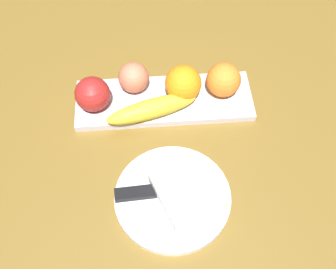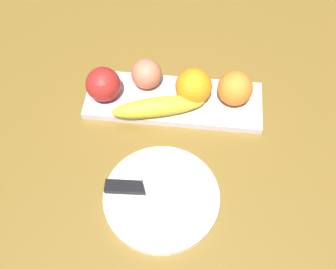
{
  "view_description": "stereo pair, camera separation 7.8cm",
  "coord_description": "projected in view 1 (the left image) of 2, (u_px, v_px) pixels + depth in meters",
  "views": [
    {
      "loc": [
        -0.07,
        -0.57,
        0.7
      ],
      "look_at": [
        -0.04,
        -0.13,
        0.05
      ],
      "focal_mm": 44.38,
      "sensor_mm": 36.0,
      "label": 1
    },
    {
      "loc": [
        0.01,
        -0.57,
        0.7
      ],
      "look_at": [
        -0.04,
        -0.13,
        0.05
      ],
      "focal_mm": 44.38,
      "sensor_mm": 36.0,
      "label": 2
    }
  ],
  "objects": [
    {
      "name": "knife",
      "position": [
        148.0,
        192.0,
        0.75
      ],
      "size": [
        0.18,
        0.03,
        0.01
      ],
      "rotation": [
        0.0,
        0.0,
        0.05
      ],
      "color": "silver",
      "rests_on": "dinner_plate"
    },
    {
      "name": "orange_near_banana",
      "position": [
        183.0,
        83.0,
        0.84
      ],
      "size": [
        0.08,
        0.08,
        0.08
      ],
      "primitive_type": "sphere",
      "color": "orange",
      "rests_on": "fruit_tray"
    },
    {
      "name": "peach",
      "position": [
        134.0,
        78.0,
        0.86
      ],
      "size": [
        0.06,
        0.06,
        0.06
      ],
      "primitive_type": "sphere",
      "color": "#DC7657",
      "rests_on": "fruit_tray"
    },
    {
      "name": "ground_plane",
      "position": [
        182.0,
        94.0,
        0.9
      ],
      "size": [
        2.4,
        2.4,
        0.0
      ],
      "primitive_type": "plane",
      "color": "brown"
    },
    {
      "name": "orange_near_apple",
      "position": [
        224.0,
        80.0,
        0.85
      ],
      "size": [
        0.07,
        0.07,
        0.07
      ],
      "primitive_type": "sphere",
      "color": "orange",
      "rests_on": "fruit_tray"
    },
    {
      "name": "fruit_tray",
      "position": [
        164.0,
        100.0,
        0.88
      ],
      "size": [
        0.37,
        0.12,
        0.02
      ],
      "primitive_type": "cube",
      "color": "silver",
      "rests_on": "ground_plane"
    },
    {
      "name": "folded_napkin",
      "position": [
        187.0,
        191.0,
        0.74
      ],
      "size": [
        0.14,
        0.14,
        0.03
      ],
      "primitive_type": "cube",
      "rotation": [
        0.0,
        0.0,
        0.38
      ],
      "color": "white",
      "rests_on": "dinner_plate"
    },
    {
      "name": "dinner_plate",
      "position": [
        173.0,
        198.0,
        0.75
      ],
      "size": [
        0.21,
        0.21,
        0.01
      ],
      "primitive_type": "cylinder",
      "color": "white",
      "rests_on": "ground_plane"
    },
    {
      "name": "apple",
      "position": [
        93.0,
        94.0,
        0.83
      ],
      "size": [
        0.07,
        0.07,
        0.07
      ],
      "primitive_type": "sphere",
      "color": "#B12423",
      "rests_on": "fruit_tray"
    },
    {
      "name": "banana",
      "position": [
        152.0,
        109.0,
        0.83
      ],
      "size": [
        0.19,
        0.09,
        0.04
      ],
      "primitive_type": "ellipsoid",
      "rotation": [
        0.0,
        0.0,
        0.27
      ],
      "color": "gold",
      "rests_on": "fruit_tray"
    }
  ]
}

